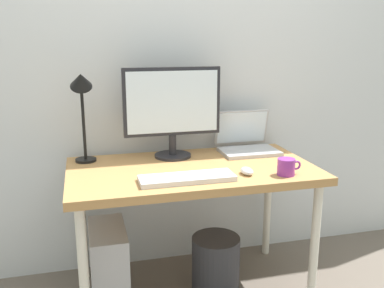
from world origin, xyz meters
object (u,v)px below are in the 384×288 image
keyboard (187,178)px  wastebasket (216,263)px  coffee_mug (286,167)px  computer_tower (109,267)px  laptop (246,141)px  mouse (247,171)px  desk_lamp (82,95)px  monitor (172,107)px  desk (192,179)px

keyboard → wastebasket: keyboard is taller
coffee_mug → computer_tower: 1.02m
laptop → wastebasket: size_ratio=1.07×
mouse → keyboard: bearing=-176.7°
laptop → mouse: 0.44m
laptop → desk_lamp: 0.95m
desk_lamp → monitor: bearing=-0.1°
laptop → computer_tower: (-0.82, -0.23, -0.55)m
desk_lamp → computer_tower: 0.88m
desk → monitor: bearing=104.7°
computer_tower → desk: bearing=1.3°
laptop → keyboard: 0.63m
laptop → computer_tower: laptop is taller
coffee_mug → desk_lamp: bearing=154.1°
monitor → mouse: monitor is taller
monitor → wastebasket: (0.18, -0.22, -0.83)m
desk_lamp → coffee_mug: bearing=-25.9°
keyboard → computer_tower: keyboard is taller
desk → desk_lamp: desk_lamp is taller
desk_lamp → computer_tower: desk_lamp is taller
desk_lamp → computer_tower: bearing=-70.0°
mouse → coffee_mug: size_ratio=0.76×
coffee_mug → laptop: bearing=92.9°
desk_lamp → mouse: 0.91m
desk → mouse: 0.30m
desk → keyboard: size_ratio=2.82×
monitor → desk_lamp: bearing=179.9°
desk → computer_tower: size_ratio=2.95×
mouse → computer_tower: 0.86m
desk_lamp → keyboard: bearing=-42.7°
monitor → keyboard: size_ratio=1.19×
desk_lamp → mouse: bearing=-27.8°
computer_tower → wastebasket: size_ratio=1.40×
keyboard → computer_tower: 0.65m
monitor → keyboard: (-0.02, -0.41, -0.26)m
computer_tower → mouse: bearing=-14.6°
mouse → wastebasket: bearing=119.1°
desk → computer_tower: (-0.44, -0.01, -0.43)m
monitor → wastebasket: size_ratio=1.75×
wastebasket → mouse: bearing=-60.9°
monitor → wastebasket: bearing=-50.3°
desk_lamp → desk: bearing=-21.9°
monitor → wastebasket: 0.88m
mouse → laptop: bearing=69.1°
desk → mouse: size_ratio=13.77×
keyboard → coffee_mug: bearing=-4.5°
laptop → computer_tower: bearing=-164.0°
monitor → mouse: (0.28, -0.39, -0.26)m
desk → coffee_mug: coffee_mug is taller
coffee_mug → computer_tower: coffee_mug is taller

